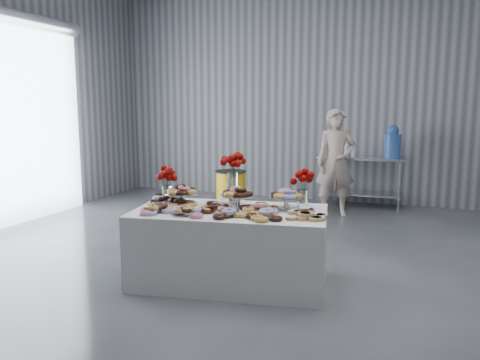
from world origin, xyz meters
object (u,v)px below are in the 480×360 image
object	(u,v)px
prep_table	(361,172)
person	(336,163)
water_jug	(393,143)
display_table	(230,246)
trash_barrel	(231,190)

from	to	relation	value
prep_table	person	xyz separation A→B (m)	(-0.32, -0.83, 0.25)
water_jug	prep_table	bearing A→B (deg)	180.00
display_table	person	distance (m)	3.40
water_jug	person	distance (m)	1.20
prep_table	water_jug	size ratio (longest dim) A/B	2.71
display_table	water_jug	world-z (taller)	water_jug
display_table	trash_barrel	size ratio (longest dim) A/B	2.78
prep_table	water_jug	bearing A→B (deg)	-0.00
person	water_jug	bearing A→B (deg)	25.86
prep_table	trash_barrel	world-z (taller)	prep_table
display_table	prep_table	xyz separation A→B (m)	(0.84, 4.15, 0.24)
person	trash_barrel	bearing A→B (deg)	167.44
water_jug	trash_barrel	xyz separation A→B (m)	(-2.56, -1.04, -0.81)
prep_table	display_table	bearing A→B (deg)	-101.48
display_table	trash_barrel	xyz separation A→B (m)	(-1.22, 3.11, -0.03)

